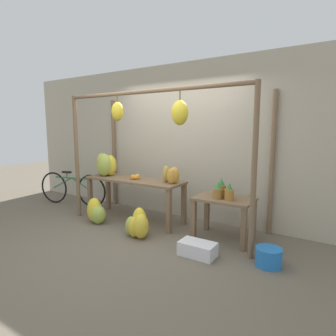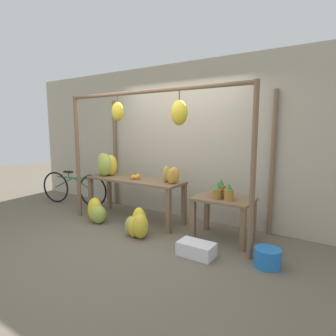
# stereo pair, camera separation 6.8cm
# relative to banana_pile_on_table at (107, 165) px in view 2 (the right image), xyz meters

# --- Properties ---
(ground_plane) EXTENTS (20.00, 20.00, 0.00)m
(ground_plane) POSITION_rel_banana_pile_on_table_xyz_m (1.26, -0.68, -0.95)
(ground_plane) COLOR #665B4C
(shop_wall_back) EXTENTS (8.00, 0.08, 2.80)m
(shop_wall_back) POSITION_rel_banana_pile_on_table_xyz_m (1.26, 0.70, 0.45)
(shop_wall_back) COLOR #B2A893
(shop_wall_back) RESTS_ON ground_plane
(stall_awning) EXTENTS (3.32, 1.13, 2.22)m
(stall_awning) POSITION_rel_banana_pile_on_table_xyz_m (1.31, -0.12, 0.58)
(stall_awning) COLOR brown
(stall_awning) RESTS_ON ground_plane
(display_table_main) EXTENTS (1.87, 0.58, 0.75)m
(display_table_main) POSITION_rel_banana_pile_on_table_xyz_m (0.67, 0.02, -0.31)
(display_table_main) COLOR brown
(display_table_main) RESTS_ON ground_plane
(display_table_side) EXTENTS (0.85, 0.57, 0.64)m
(display_table_side) POSITION_rel_banana_pile_on_table_xyz_m (2.36, 0.03, -0.45)
(display_table_side) COLOR brown
(display_table_side) RESTS_ON ground_plane
(banana_pile_on_table) EXTENTS (0.43, 0.41, 0.43)m
(banana_pile_on_table) POSITION_rel_banana_pile_on_table_xyz_m (0.00, 0.00, 0.00)
(banana_pile_on_table) COLOR gold
(banana_pile_on_table) RESTS_ON display_table_main
(orange_pile) EXTENTS (0.17, 0.16, 0.10)m
(orange_pile) POSITION_rel_banana_pile_on_table_xyz_m (0.72, 0.00, -0.16)
(orange_pile) COLOR orange
(orange_pile) RESTS_ON display_table_main
(pineapple_cluster) EXTENTS (0.30, 0.26, 0.28)m
(pineapple_cluster) POSITION_rel_banana_pile_on_table_xyz_m (2.35, -0.02, -0.20)
(pineapple_cluster) COLOR #A3702D
(pineapple_cluster) RESTS_ON display_table_side
(banana_pile_ground_left) EXTENTS (0.46, 0.34, 0.44)m
(banana_pile_ground_left) POSITION_rel_banana_pile_on_table_xyz_m (0.21, -0.48, -0.75)
(banana_pile_ground_left) COLOR #9EB247
(banana_pile_ground_left) RESTS_ON ground_plane
(banana_pile_ground_right) EXTENTS (0.50, 0.41, 0.44)m
(banana_pile_ground_right) POSITION_rel_banana_pile_on_table_xyz_m (1.22, -0.58, -0.76)
(banana_pile_ground_right) COLOR gold
(banana_pile_ground_right) RESTS_ON ground_plane
(fruit_crate_white) EXTENTS (0.47, 0.28, 0.18)m
(fruit_crate_white) POSITION_rel_banana_pile_on_table_xyz_m (2.29, -0.68, -0.86)
(fruit_crate_white) COLOR silver
(fruit_crate_white) RESTS_ON ground_plane
(blue_bucket) EXTENTS (0.31, 0.31, 0.23)m
(blue_bucket) POSITION_rel_banana_pile_on_table_xyz_m (3.13, -0.46, -0.84)
(blue_bucket) COLOR blue
(blue_bucket) RESTS_ON ground_plane
(parked_bicycle) EXTENTS (1.64, 0.38, 0.73)m
(parked_bicycle) POSITION_rel_banana_pile_on_table_xyz_m (-1.09, 0.07, -0.59)
(parked_bicycle) COLOR black
(parked_bicycle) RESTS_ON ground_plane
(papaya_pile) EXTENTS (0.37, 0.25, 0.28)m
(papaya_pile) POSITION_rel_banana_pile_on_table_xyz_m (1.44, 0.03, -0.06)
(papaya_pile) COLOR gold
(papaya_pile) RESTS_ON display_table_main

